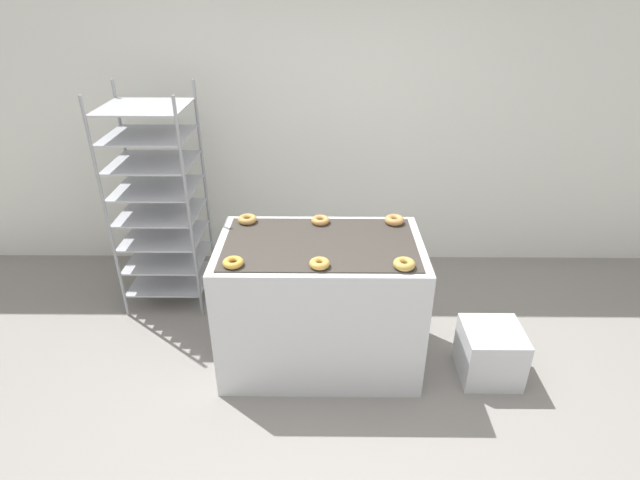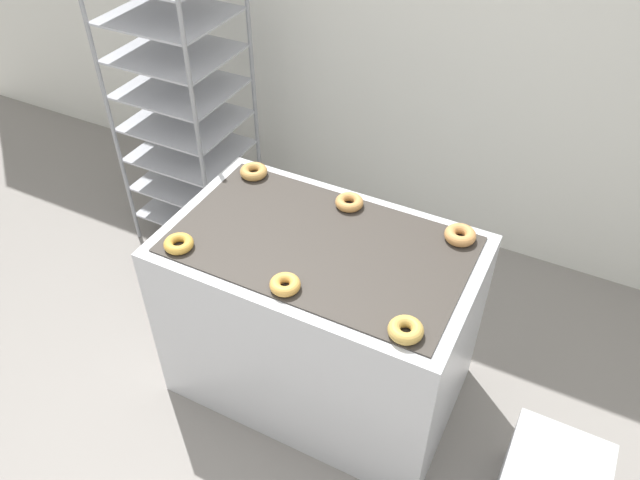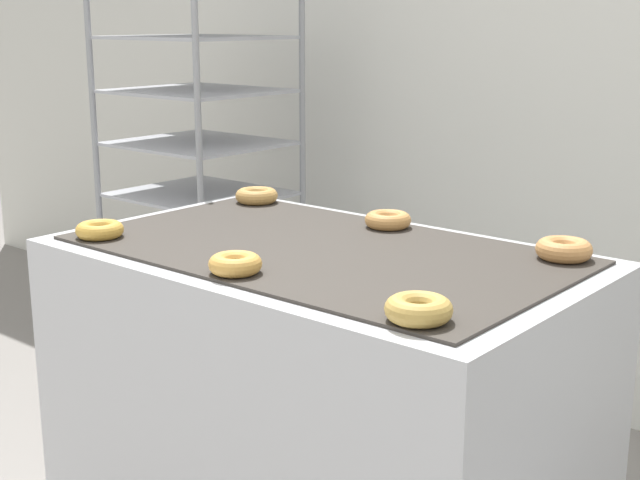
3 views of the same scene
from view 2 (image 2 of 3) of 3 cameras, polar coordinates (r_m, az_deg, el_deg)
name	(u,v)px [view 2 (image 2 of 3)]	position (r m, az deg, el deg)	size (l,w,h in m)	color
wall_back	(446,15)	(3.56, 11.45, 19.55)	(8.00, 0.05, 2.80)	silver
fryer_machine	(320,319)	(2.94, 0.00, -7.21)	(1.34, 0.82, 0.94)	silver
baking_rack_cart	(183,105)	(3.74, -12.38, 11.97)	(0.63, 0.58, 1.76)	gray
donut_near_left	(179,244)	(2.64, -12.80, -0.33)	(0.12, 0.12, 0.04)	gold
donut_near_center	(284,284)	(2.41, -3.31, -4.05)	(0.12, 0.12, 0.04)	gold
donut_near_right	(406,330)	(2.26, 7.84, -8.15)	(0.13, 0.13, 0.05)	#BA9546
donut_far_left	(254,172)	(3.00, -6.08, 6.25)	(0.13, 0.13, 0.04)	#BD8B47
donut_far_center	(349,202)	(2.80, 2.69, 3.47)	(0.13, 0.13, 0.04)	#C58A49
donut_far_right	(460,235)	(2.68, 12.69, 0.44)	(0.13, 0.13, 0.05)	tan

